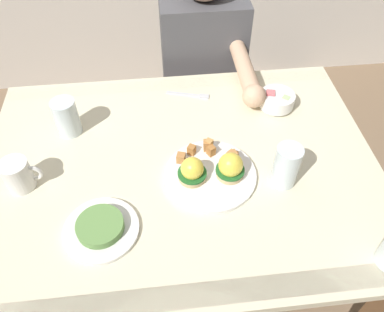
# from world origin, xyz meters

# --- Properties ---
(ground_plane) EXTENTS (6.00, 6.00, 0.00)m
(ground_plane) POSITION_xyz_m (0.00, 0.00, 0.00)
(ground_plane) COLOR #7F664C
(dining_table) EXTENTS (1.20, 0.90, 0.74)m
(dining_table) POSITION_xyz_m (0.00, 0.00, 0.63)
(dining_table) COLOR beige
(dining_table) RESTS_ON ground_plane
(eggs_benedict_plate) EXTENTS (0.27, 0.27, 0.09)m
(eggs_benedict_plate) POSITION_xyz_m (0.08, -0.05, 0.77)
(eggs_benedict_plate) COLOR white
(eggs_benedict_plate) RESTS_ON dining_table
(fruit_bowl) EXTENTS (0.12, 0.12, 0.06)m
(fruit_bowl) POSITION_xyz_m (0.35, 0.23, 0.77)
(fruit_bowl) COLOR white
(fruit_bowl) RESTS_ON dining_table
(coffee_mug) EXTENTS (0.11, 0.08, 0.09)m
(coffee_mug) POSITION_xyz_m (-0.46, -0.02, 0.79)
(coffee_mug) COLOR white
(coffee_mug) RESTS_ON dining_table
(fork) EXTENTS (0.15, 0.06, 0.00)m
(fork) POSITION_xyz_m (0.06, 0.33, 0.74)
(fork) COLOR silver
(fork) RESTS_ON dining_table
(water_glass_near) EXTENTS (0.08, 0.08, 0.12)m
(water_glass_near) POSITION_xyz_m (-0.35, 0.19, 0.79)
(water_glass_near) COLOR silver
(water_glass_near) RESTS_ON dining_table
(water_glass_extra) EXTENTS (0.07, 0.07, 0.13)m
(water_glass_extra) POSITION_xyz_m (0.29, -0.09, 0.80)
(water_glass_extra) COLOR silver
(water_glass_extra) RESTS_ON dining_table
(side_plate) EXTENTS (0.20, 0.20, 0.04)m
(side_plate) POSITION_xyz_m (-0.23, -0.20, 0.75)
(side_plate) COLOR white
(side_plate) RESTS_ON dining_table
(diner_person) EXTENTS (0.34, 0.54, 1.14)m
(diner_person) POSITION_xyz_m (0.15, 0.60, 0.65)
(diner_person) COLOR #33333D
(diner_person) RESTS_ON ground_plane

